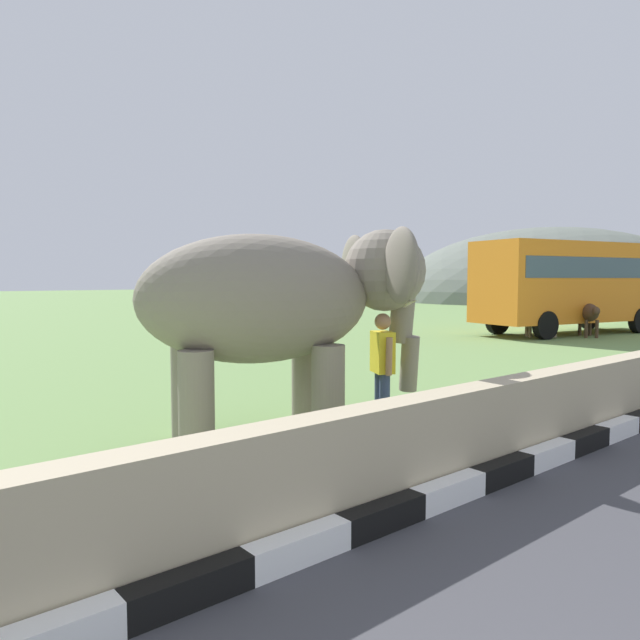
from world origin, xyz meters
TOP-DOWN VIEW (x-y plane):
  - striped_curb at (-0.35, 3.90)m, footprint 16.20×0.20m
  - barrier_parapet at (2.00, 4.20)m, footprint 28.00×0.36m
  - elephant at (3.03, 6.86)m, footprint 4.06×3.09m
  - person_handler at (4.31, 6.24)m, footprint 0.39×0.62m
  - bus_orange at (20.41, 11.77)m, footprint 8.50×4.17m
  - cow_near at (18.27, 11.79)m, footprint 1.71×1.54m
  - cow_far at (19.67, 10.65)m, footprint 1.72×1.54m
  - hill_east at (55.00, 31.25)m, footprint 36.22×28.98m

SIDE VIEW (x-z plane):
  - hill_east at x=55.00m, z-range -7.25..7.25m
  - striped_curb at x=-0.35m, z-range 0.00..0.24m
  - barrier_parapet at x=2.00m, z-range 0.00..1.00m
  - cow_near at x=18.27m, z-range 0.26..1.48m
  - cow_far at x=19.67m, z-range 0.26..1.48m
  - person_handler at x=4.31m, z-range 0.10..1.75m
  - elephant at x=3.03m, z-range 0.42..3.25m
  - bus_orange at x=20.41m, z-range 0.33..3.83m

